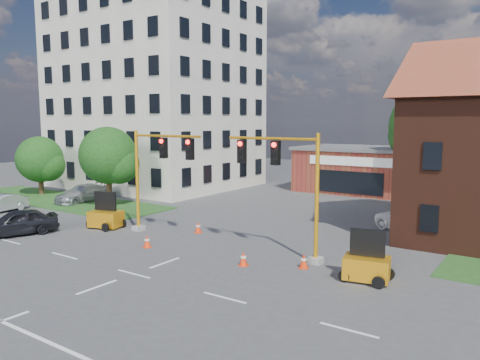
{
  "coord_description": "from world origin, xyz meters",
  "views": [
    {
      "loc": [
        15.22,
        -13.92,
        6.73
      ],
      "look_at": [
        -1.1,
        10.0,
        3.1
      ],
      "focal_mm": 35.0,
      "sensor_mm": 36.0,
      "label": 1
    }
  ],
  "objects_px": {
    "trailer_west": "(106,217)",
    "signal_mast_east": "(286,180)",
    "sedan_dark": "(17,222)",
    "signal_mast_west": "(156,169)",
    "trailer_east": "(367,266)",
    "pickup_white": "(415,222)"
  },
  "relations": [
    {
      "from": "trailer_west",
      "to": "pickup_white",
      "type": "height_order",
      "value": "trailer_west"
    },
    {
      "from": "signal_mast_west",
      "to": "signal_mast_east",
      "type": "xyz_separation_m",
      "value": [
        8.71,
        0.0,
        0.0
      ]
    },
    {
      "from": "pickup_white",
      "to": "signal_mast_west",
      "type": "bearing_deg",
      "value": 145.36
    },
    {
      "from": "signal_mast_west",
      "to": "trailer_east",
      "type": "xyz_separation_m",
      "value": [
        13.21,
        -1.05,
        -3.25
      ]
    },
    {
      "from": "signal_mast_east",
      "to": "trailer_west",
      "type": "distance_m",
      "value": 13.01
    },
    {
      "from": "trailer_east",
      "to": "sedan_dark",
      "type": "xyz_separation_m",
      "value": [
        -19.96,
        -3.81,
        0.11
      ]
    },
    {
      "from": "trailer_east",
      "to": "sedan_dark",
      "type": "distance_m",
      "value": 20.32
    },
    {
      "from": "trailer_west",
      "to": "signal_mast_east",
      "type": "bearing_deg",
      "value": -12.81
    },
    {
      "from": "signal_mast_east",
      "to": "trailer_west",
      "type": "xyz_separation_m",
      "value": [
        -12.59,
        -0.65,
        -3.22
      ]
    },
    {
      "from": "signal_mast_west",
      "to": "trailer_east",
      "type": "distance_m",
      "value": 13.64
    },
    {
      "from": "trailer_east",
      "to": "sedan_dark",
      "type": "bearing_deg",
      "value": 179.67
    },
    {
      "from": "trailer_west",
      "to": "pickup_white",
      "type": "xyz_separation_m",
      "value": [
        16.55,
        9.82,
        -0.03
      ]
    },
    {
      "from": "trailer_east",
      "to": "pickup_white",
      "type": "xyz_separation_m",
      "value": [
        -0.54,
        10.21,
        -0.0
      ]
    },
    {
      "from": "trailer_west",
      "to": "trailer_east",
      "type": "height_order",
      "value": "trailer_west"
    },
    {
      "from": "signal_mast_east",
      "to": "signal_mast_west",
      "type": "bearing_deg",
      "value": 180.0
    },
    {
      "from": "signal_mast_west",
      "to": "sedan_dark",
      "type": "xyz_separation_m",
      "value": [
        -6.75,
        -4.86,
        -3.15
      ]
    },
    {
      "from": "pickup_white",
      "to": "trailer_east",
      "type": "bearing_deg",
      "value": -157.51
    },
    {
      "from": "trailer_west",
      "to": "sedan_dark",
      "type": "height_order",
      "value": "trailer_west"
    },
    {
      "from": "sedan_dark",
      "to": "signal_mast_west",
      "type": "bearing_deg",
      "value": 55.6
    },
    {
      "from": "signal_mast_east",
      "to": "sedan_dark",
      "type": "height_order",
      "value": "signal_mast_east"
    },
    {
      "from": "pickup_white",
      "to": "sedan_dark",
      "type": "distance_m",
      "value": 23.96
    },
    {
      "from": "signal_mast_west",
      "to": "sedan_dark",
      "type": "relative_size",
      "value": 1.37
    }
  ]
}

